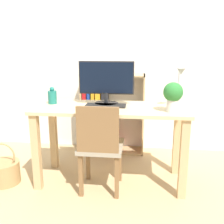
# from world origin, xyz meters

# --- Properties ---
(ground_plane) EXTENTS (10.00, 10.00, 0.00)m
(ground_plane) POSITION_xyz_m (0.00, 0.00, 0.00)
(ground_plane) COLOR tan
(wall_back) EXTENTS (8.00, 0.05, 2.60)m
(wall_back) POSITION_xyz_m (0.00, 0.94, 1.30)
(wall_back) COLOR silver
(wall_back) RESTS_ON ground_plane
(desk) EXTENTS (1.44, 0.59, 0.77)m
(desk) POSITION_xyz_m (0.00, 0.00, 0.61)
(desk) COLOR #D8BC8C
(desk) RESTS_ON ground_plane
(monitor) EXTENTS (0.54, 0.23, 0.42)m
(monitor) POSITION_xyz_m (-0.06, 0.10, 1.00)
(monitor) COLOR #232326
(monitor) RESTS_ON desk
(keyboard) EXTENTS (0.38, 0.15, 0.02)m
(keyboard) POSITION_xyz_m (-0.05, 0.01, 0.77)
(keyboard) COLOR black
(keyboard) RESTS_ON desk
(vase) EXTENTS (0.09, 0.09, 0.17)m
(vase) POSITION_xyz_m (-0.59, 0.07, 0.84)
(vase) COLOR #1E7266
(vase) RESTS_ON desk
(desk_lamp) EXTENTS (0.10, 0.19, 0.37)m
(desk_lamp) POSITION_xyz_m (0.63, 0.04, 0.99)
(desk_lamp) COLOR #B7B7BC
(desk_lamp) RESTS_ON desk
(potted_plant) EXTENTS (0.17, 0.17, 0.26)m
(potted_plant) POSITION_xyz_m (0.56, -0.14, 0.92)
(potted_plant) COLOR silver
(potted_plant) RESTS_ON desk
(chair) EXTENTS (0.40, 0.40, 0.84)m
(chair) POSITION_xyz_m (-0.07, -0.22, 0.46)
(chair) COLOR #9E937F
(chair) RESTS_ON ground_plane
(bookshelf) EXTENTS (0.78, 0.28, 0.99)m
(bookshelf) POSITION_xyz_m (-0.20, 0.77, 0.44)
(bookshelf) COLOR tan
(bookshelf) RESTS_ON ground_plane
(basket) EXTENTS (0.30, 0.30, 0.42)m
(basket) POSITION_xyz_m (-1.05, -0.17, 0.12)
(basket) COLOR tan
(basket) RESTS_ON ground_plane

